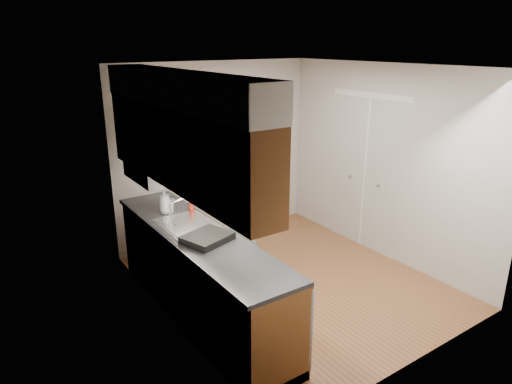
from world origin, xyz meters
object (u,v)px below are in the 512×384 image
soap_bottle_a (164,201)px  dish_rack (207,238)px  soap_bottle_b (169,205)px  soda_can (191,207)px  person (242,205)px  steel_can (172,205)px  soap_bottle_c (168,201)px

soap_bottle_a → dish_rack: size_ratio=0.67×
soap_bottle_b → soda_can: (0.20, -0.14, -0.03)m
person → soap_bottle_b: 0.81m
soap_bottle_b → person: bearing=-25.2°
soap_bottle_a → soap_bottle_b: (0.05, -0.01, -0.05)m
person → soap_bottle_a: bearing=70.6°
soap_bottle_a → soap_bottle_b: size_ratio=1.64×
person → soap_bottle_b: bearing=70.0°
soap_bottle_b → steel_can: size_ratio=1.33×
person → soda_can: (-0.54, 0.20, 0.02)m
soap_bottle_a → soda_can: (0.25, -0.16, -0.08)m
soap_bottle_b → steel_can: 0.06m
dish_rack → soap_bottle_a: bearing=74.3°
soap_bottle_b → soap_bottle_a: bearing=163.4°
soap_bottle_c → dish_rack: size_ratio=0.38×
soap_bottle_a → dish_rack: (0.03, -0.93, -0.11)m
dish_rack → soap_bottle_c: bearing=69.3°
person → dish_rack: person is taller
person → soda_can: bearing=74.6°
person → soap_bottle_c: size_ratio=11.91×
soap_bottle_c → steel_can: 0.09m
soda_can → steel_can: bearing=130.0°
steel_can → dish_rack: steel_can is taller
soap_bottle_b → soap_bottle_c: bearing=73.1°
soap_bottle_a → person: bearing=-24.7°
soap_bottle_c → steel_can: bearing=-82.9°
person → soap_bottle_c: 0.84m
soap_bottle_a → soap_bottle_b: soap_bottle_a is taller
person → soap_bottle_b: person is taller
soap_bottle_a → soda_can: size_ratio=2.42×
soap_bottle_c → steel_can: soap_bottle_c is taller
person → steel_can: 0.78m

